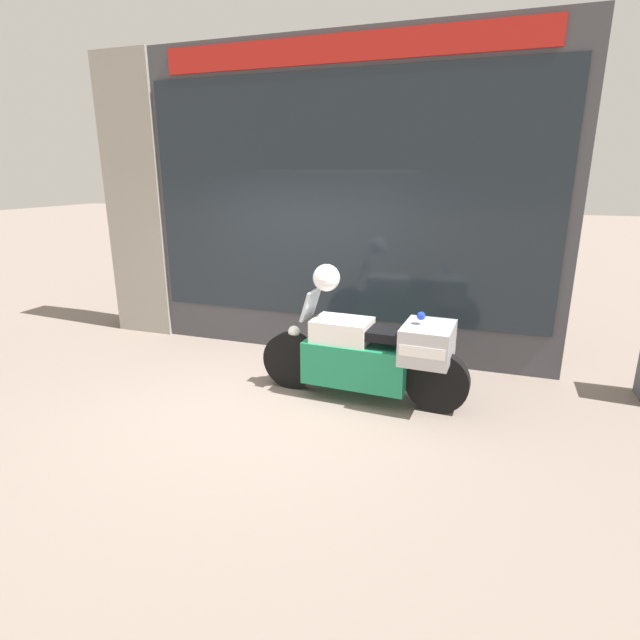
% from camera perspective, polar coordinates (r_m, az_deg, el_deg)
% --- Properties ---
extents(ground_plane, '(60.00, 60.00, 0.00)m').
position_cam_1_polar(ground_plane, '(5.69, -7.63, -9.29)').
color(ground_plane, gray).
extents(shop_building, '(6.59, 0.55, 4.12)m').
position_cam_1_polar(shop_building, '(7.13, -4.16, 13.29)').
color(shop_building, '#424247').
rests_on(shop_building, ground).
extents(window_display, '(5.18, 0.30, 2.06)m').
position_cam_1_polar(window_display, '(7.14, 2.45, 0.42)').
color(window_display, slate).
rests_on(window_display, ground).
extents(paramedic_motorcycle, '(2.38, 0.68, 1.21)m').
position_cam_1_polar(paramedic_motorcycle, '(5.51, 5.96, -3.91)').
color(paramedic_motorcycle, black).
rests_on(paramedic_motorcycle, ground).
extents(white_helmet, '(0.30, 0.30, 0.30)m').
position_cam_1_polar(white_helmet, '(5.45, 0.74, 4.86)').
color(white_helmet, white).
rests_on(white_helmet, paramedic_motorcycle).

